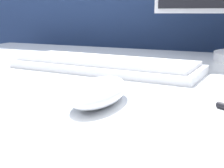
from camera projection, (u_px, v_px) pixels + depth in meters
The scene contains 3 objects.
partition_panel at pixel (211, 57), 1.05m from camera, with size 5.00×0.03×1.49m.
computer_mouse_near at pixel (100, 91), 0.40m from camera, with size 0.07×0.13×0.03m.
keyboard at pixel (105, 65), 0.63m from camera, with size 0.39×0.16×0.02m.
Camera 1 is at (0.12, -0.49, 0.89)m, focal length 50.00 mm.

